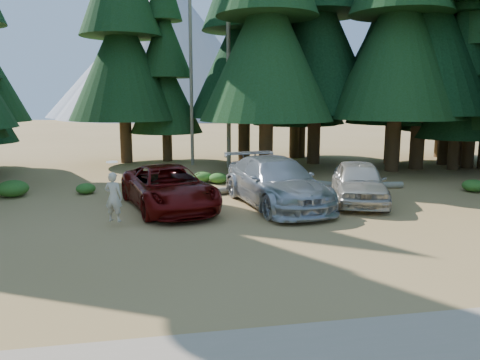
{
  "coord_description": "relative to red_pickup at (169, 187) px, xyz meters",
  "views": [
    {
      "loc": [
        -3.5,
        -12.29,
        4.03
      ],
      "look_at": [
        -0.62,
        3.27,
        1.25
      ],
      "focal_mm": 35.0,
      "sensor_mm": 36.0,
      "label": 1
    }
  ],
  "objects": [
    {
      "name": "ground",
      "position": [
        3.01,
        -4.77,
        -0.79
      ],
      "size": [
        160.0,
        160.0,
        0.0
      ],
      "primitive_type": "plane",
      "color": "#9F7A43",
      "rests_on": "ground"
    },
    {
      "name": "forest_belt_north",
      "position": [
        3.01,
        10.23,
        -0.79
      ],
      "size": [
        36.0,
        7.0,
        22.0
      ],
      "primitive_type": null,
      "color": "black",
      "rests_on": "ground"
    },
    {
      "name": "snag_front",
      "position": [
        3.81,
        9.73,
        5.21
      ],
      "size": [
        0.24,
        0.24,
        12.0
      ],
      "primitive_type": "cylinder",
      "color": "gray",
      "rests_on": "ground"
    },
    {
      "name": "snag_back",
      "position": [
        1.81,
        11.23,
        4.21
      ],
      "size": [
        0.2,
        0.2,
        10.0
      ],
      "primitive_type": "cylinder",
      "color": "gray",
      "rests_on": "ground"
    },
    {
      "name": "mountain_peak",
      "position": [
        0.43,
        83.46,
        11.92
      ],
      "size": [
        48.0,
        50.0,
        28.0
      ],
      "color": "#9C9FA5",
      "rests_on": "ground"
    },
    {
      "name": "red_pickup",
      "position": [
        0.0,
        0.0,
        0.0
      ],
      "size": [
        3.85,
        6.12,
        1.57
      ],
      "primitive_type": "imported",
      "rotation": [
        0.0,
        0.0,
        0.23
      ],
      "color": "#5D0908",
      "rests_on": "ground"
    },
    {
      "name": "silver_minivan_center",
      "position": [
        4.0,
        -0.25,
        0.12
      ],
      "size": [
        3.47,
        6.54,
        1.81
      ],
      "primitive_type": "imported",
      "rotation": [
        0.0,
        0.0,
        0.16
      ],
      "color": "#AAADB2",
      "rests_on": "ground"
    },
    {
      "name": "silver_minivan_right",
      "position": [
        7.33,
        -0.3,
        0.02
      ],
      "size": [
        3.28,
        5.11,
        1.62
      ],
      "primitive_type": "imported",
      "rotation": [
        0.0,
        0.0,
        -0.31
      ],
      "color": "beige",
      "rests_on": "ground"
    },
    {
      "name": "frisbee_player",
      "position": [
        -1.78,
        -2.15,
        0.18
      ],
      "size": [
        0.68,
        0.57,
        1.92
      ],
      "rotation": [
        0.0,
        0.0,
        2.76
      ],
      "color": "beige",
      "rests_on": "ground"
    },
    {
      "name": "log_left",
      "position": [
        2.42,
        2.23,
        -0.64
      ],
      "size": [
        3.85,
        1.7,
        0.29
      ],
      "primitive_type": "cylinder",
      "rotation": [
        0.0,
        1.57,
        0.37
      ],
      "color": "gray",
      "rests_on": "ground"
    },
    {
      "name": "log_mid",
      "position": [
        7.45,
        2.91,
        -0.66
      ],
      "size": [
        2.46,
        2.19,
        0.25
      ],
      "primitive_type": "cylinder",
      "rotation": [
        0.0,
        1.57,
        -0.72
      ],
      "color": "gray",
      "rests_on": "ground"
    },
    {
      "name": "log_right",
      "position": [
        8.24,
        2.23,
        -0.64
      ],
      "size": [
        4.62,
        0.6,
        0.3
      ],
      "primitive_type": "cylinder",
      "rotation": [
        0.0,
        1.57,
        -0.07
      ],
      "color": "gray",
      "rests_on": "ground"
    },
    {
      "name": "shrub_far_left",
      "position": [
        -6.27,
        3.27,
        -0.44
      ],
      "size": [
        1.25,
        1.25,
        0.69
      ],
      "primitive_type": "ellipsoid",
      "color": "#25641E",
      "rests_on": "ground"
    },
    {
      "name": "shrub_left",
      "position": [
        -3.4,
        3.35,
        -0.56
      ],
      "size": [
        0.81,
        0.81,
        0.45
      ],
      "primitive_type": "ellipsoid",
      "color": "#25641E",
      "rests_on": "ground"
    },
    {
      "name": "shrub_center_left",
      "position": [
        2.5,
        4.77,
        -0.54
      ],
      "size": [
        0.9,
        0.9,
        0.5
      ],
      "primitive_type": "ellipsoid",
      "color": "#25641E",
      "rests_on": "ground"
    },
    {
      "name": "shrub_center_right",
      "position": [
        1.8,
        5.23,
        -0.54
      ],
      "size": [
        0.92,
        0.92,
        0.5
      ],
      "primitive_type": "ellipsoid",
      "color": "#25641E",
      "rests_on": "ground"
    },
    {
      "name": "shrub_right",
      "position": [
        9.38,
        3.4,
        -0.47
      ],
      "size": [
        1.14,
        1.14,
        0.63
      ],
      "primitive_type": "ellipsoid",
      "color": "#25641E",
      "rests_on": "ground"
    },
    {
      "name": "shrub_far_right",
      "position": [
        9.9,
        4.63,
        -0.46
      ],
      "size": [
        1.2,
        1.2,
        0.66
      ],
      "primitive_type": "ellipsoid",
      "color": "#25641E",
      "rests_on": "ground"
    },
    {
      "name": "shrub_edge_east",
      "position": [
        13.16,
        0.73,
        -0.52
      ],
      "size": [
        0.97,
        0.97,
        0.53
      ],
      "primitive_type": "ellipsoid",
      "color": "#25641E",
      "rests_on": "ground"
    }
  ]
}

